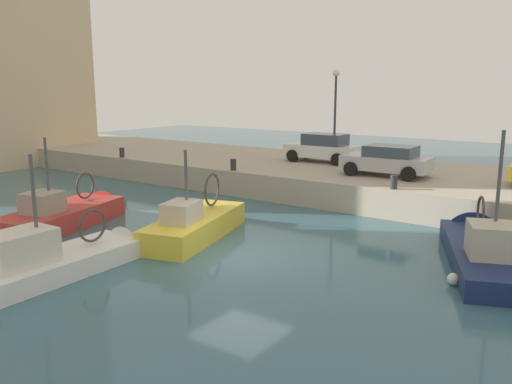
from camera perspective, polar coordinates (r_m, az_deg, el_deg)
The scene contains 12 objects.
water_surface at distance 16.33m, azimuth -1.66°, elevation -7.08°, with size 80.00×80.00×0.00m, color #386070.
quay_wall at distance 26.01m, azimuth 13.80°, elevation 0.96°, with size 9.00×56.00×1.20m, color #ADA08C.
fishing_boat_red at distance 21.27m, azimuth -19.62°, elevation -3.09°, with size 6.22×3.37×4.32m.
fishing_boat_navy at distance 17.29m, azimuth 23.56°, elevation -6.58°, with size 7.10×4.39×4.98m.
fishing_boat_yellow at distance 18.69m, azimuth -6.17°, elevation -4.42°, with size 6.11×3.12×3.94m.
fishing_boat_white at distance 15.91m, azimuth -20.58°, elevation -7.80°, with size 6.60×2.10×4.26m.
parked_car_silver at distance 24.34m, azimuth 14.08°, elevation 3.37°, with size 2.15×3.92×1.37m.
parked_car_white at distance 28.19m, azimuth 7.24°, elevation 4.79°, with size 1.92×3.89×1.51m.
mooring_bollard_south at distance 21.34m, azimuth 14.73°, elevation 1.06°, with size 0.28×0.28×0.55m, color #2D2D33.
mooring_bollard_mid at distance 25.24m, azimuth -2.48°, elevation 2.99°, with size 0.28×0.28×0.55m, color #2D2D33.
mooring_bollard_north at distance 30.77m, azimuth -14.35°, elevation 4.17°, with size 0.28×0.28×0.55m, color #2D2D33.
quay_streetlamp at distance 28.43m, azimuth 8.62°, elevation 9.85°, with size 0.36×0.36×4.83m.
Camera 1 is at (-12.33, -9.36, 5.19)m, focal length 36.85 mm.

